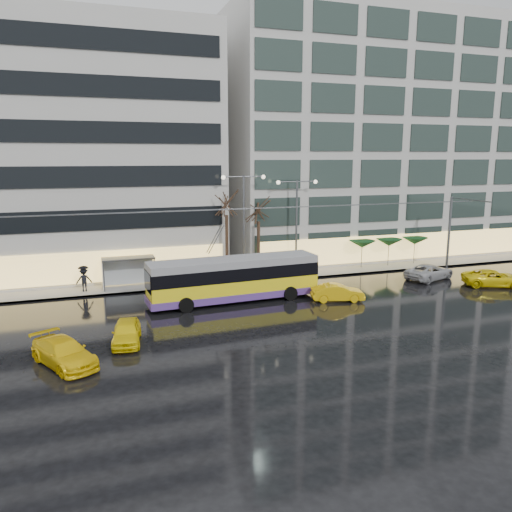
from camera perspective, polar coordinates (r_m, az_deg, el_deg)
name	(u,v)px	position (r m, az deg, el deg)	size (l,w,h in m)	color
ground	(263,317)	(34.19, 0.82, -7.02)	(140.00, 140.00, 0.00)	black
sidewalk	(234,270)	(47.61, -2.51, -1.66)	(80.00, 10.00, 0.15)	gray
kerb	(250,283)	(43.01, -0.68, -3.06)	(80.00, 0.10, 0.15)	slate
building_left	(23,152)	(49.86, -25.05, 10.73)	(34.00, 14.00, 22.00)	#B2B1AB
building_right	(368,139)	(57.90, 12.72, 12.92)	(32.00, 14.00, 25.00)	#B2B1AB
trolleybus	(234,280)	(37.47, -2.52, -2.80)	(13.04, 5.24, 5.98)	yellow
catenary	(243,237)	(40.82, -1.54, 2.15)	(42.24, 5.12, 7.00)	#595B60
bus_shelter	(124,266)	(42.28, -14.90, -1.07)	(4.20, 1.60, 2.51)	#595B60
street_lamp_near	(244,212)	(43.59, -1.41, 5.04)	(3.96, 0.36, 9.03)	#595B60
street_lamp_far	(297,213)	(45.35, 4.66, 4.90)	(3.96, 0.36, 8.53)	#595B60
tree_a	(226,200)	(43.26, -3.40, 6.43)	(3.20, 3.20, 8.40)	black
tree_b	(259,206)	(44.39, 0.30, 5.69)	(3.20, 3.20, 7.70)	black
parasol_a	(362,244)	(49.14, 12.03, 1.34)	(2.50, 2.50, 2.65)	#595B60
parasol_b	(389,242)	(50.73, 14.95, 1.51)	(2.50, 2.50, 2.65)	#595B60
parasol_c	(415,241)	(52.43, 17.69, 1.66)	(2.50, 2.50, 2.65)	#595B60
taxi_a	(127,332)	(30.41, -14.58, -8.43)	(1.58, 3.93, 1.34)	yellow
taxi_b	(338,293)	(38.26, 9.30, -4.15)	(1.38, 3.96, 1.30)	yellow
taxi_c	(494,278)	(46.54, 25.51, -2.30)	(2.29, 4.96, 1.38)	yellow
taxi_d	(64,353)	(28.35, -21.11, -10.27)	(1.93, 4.76, 1.38)	yellow
sedan_silver	(430,272)	(46.91, 19.22, -1.71)	(2.29, 4.97, 1.38)	#B5B5BA
pedestrian_a	(166,269)	(41.90, -10.26, -1.50)	(1.01, 1.03, 2.19)	black
pedestrian_b	(154,274)	(43.36, -11.63, -2.03)	(0.75, 0.59, 1.53)	black
pedestrian_c	(84,277)	(42.08, -19.08, -2.33)	(1.28, 0.88, 2.11)	black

